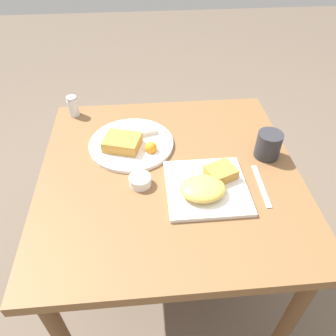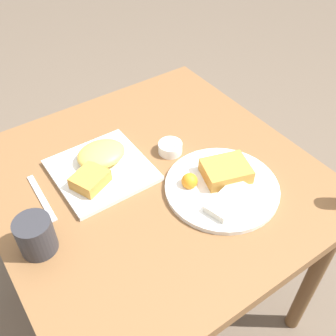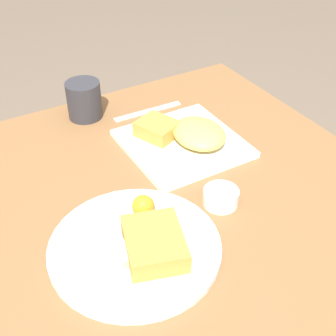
% 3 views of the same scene
% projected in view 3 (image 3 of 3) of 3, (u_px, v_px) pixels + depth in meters
% --- Properties ---
extents(dining_table, '(0.87, 0.87, 0.71)m').
position_uv_depth(dining_table, '(171.00, 215.00, 1.03)').
color(dining_table, brown).
rests_on(dining_table, ground_plane).
extents(plate_square_near, '(0.25, 0.25, 0.06)m').
position_uv_depth(plate_square_near, '(185.00, 138.00, 1.08)').
color(plate_square_near, white).
rests_on(plate_square_near, dining_table).
extents(plate_oval_far, '(0.31, 0.31, 0.05)m').
position_uv_depth(plate_oval_far, '(137.00, 245.00, 0.82)').
color(plate_oval_far, white).
rests_on(plate_oval_far, dining_table).
extents(sauce_ramekin, '(0.07, 0.07, 0.03)m').
position_uv_depth(sauce_ramekin, '(221.00, 197.00, 0.92)').
color(sauce_ramekin, white).
rests_on(sauce_ramekin, dining_table).
extents(butter_knife, '(0.02, 0.19, 0.00)m').
position_uv_depth(butter_knife, '(148.00, 111.00, 1.21)').
color(butter_knife, silver).
rests_on(butter_knife, dining_table).
extents(coffee_mug, '(0.09, 0.09, 0.09)m').
position_uv_depth(coffee_mug, '(84.00, 100.00, 1.17)').
color(coffee_mug, '#2D2D33').
rests_on(coffee_mug, dining_table).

